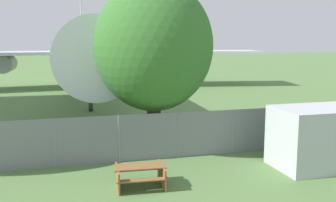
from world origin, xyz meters
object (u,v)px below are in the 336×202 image
airplane (85,48)px  picnic_bench_near_cabin (140,174)px  portable_cabin (320,137)px  tree_left_of_cabin (153,46)px

airplane → picnic_bench_near_cabin: 27.91m
portable_cabin → tree_left_of_cabin: size_ratio=0.47×
airplane → portable_cabin: airplane is taller
portable_cabin → airplane: bearing=105.1°
portable_cabin → picnic_bench_near_cabin: portable_cabin is taller
airplane → tree_left_of_cabin: size_ratio=5.99×
airplane → picnic_bench_near_cabin: airplane is taller
airplane → picnic_bench_near_cabin: bearing=2.4°
portable_cabin → picnic_bench_near_cabin: 7.38m
picnic_bench_near_cabin → tree_left_of_cabin: (1.54, 4.54, 4.27)m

